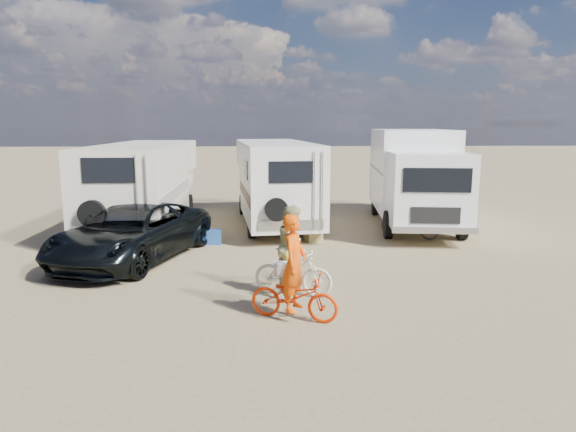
{
  "coord_description": "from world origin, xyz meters",
  "views": [
    {
      "loc": [
        -0.65,
        -9.79,
        3.42
      ],
      "look_at": [
        -0.16,
        1.84,
        1.3
      ],
      "focal_mm": 31.46,
      "sensor_mm": 36.0,
      "label": 1
    }
  ],
  "objects_px": {
    "rider_man": "(294,273)",
    "bike_parked": "(410,222)",
    "bike_woman": "(293,272)",
    "cooler": "(212,237)",
    "crate": "(313,235)",
    "bike_man": "(294,296)",
    "rv_left": "(145,186)",
    "box_truck": "(415,179)",
    "rider_woman": "(293,256)",
    "dark_suv": "(132,233)",
    "rv_main": "(275,184)"
  },
  "relations": [
    {
      "from": "rider_woman",
      "to": "cooler",
      "type": "relative_size",
      "value": 3.22
    },
    {
      "from": "cooler",
      "to": "rv_left",
      "type": "bearing_deg",
      "value": 132.1
    },
    {
      "from": "bike_parked",
      "to": "crate",
      "type": "bearing_deg",
      "value": 131.17
    },
    {
      "from": "bike_woman",
      "to": "bike_parked",
      "type": "distance_m",
      "value": 6.42
    },
    {
      "from": "rv_main",
      "to": "dark_suv",
      "type": "xyz_separation_m",
      "value": [
        -3.71,
        -4.56,
        -0.71
      ]
    },
    {
      "from": "dark_suv",
      "to": "rider_man",
      "type": "xyz_separation_m",
      "value": [
        3.9,
        -4.16,
        0.15
      ]
    },
    {
      "from": "rv_left",
      "to": "bike_parked",
      "type": "distance_m",
      "value": 8.67
    },
    {
      "from": "bike_woman",
      "to": "cooler",
      "type": "bearing_deg",
      "value": 42.79
    },
    {
      "from": "bike_parked",
      "to": "rider_woman",
      "type": "bearing_deg",
      "value": 177.81
    },
    {
      "from": "bike_woman",
      "to": "rider_man",
      "type": "height_order",
      "value": "rider_man"
    },
    {
      "from": "rider_woman",
      "to": "rider_man",
      "type": "bearing_deg",
      "value": -164.15
    },
    {
      "from": "cooler",
      "to": "bike_parked",
      "type": "bearing_deg",
      "value": 3.01
    },
    {
      "from": "bike_woman",
      "to": "bike_parked",
      "type": "bearing_deg",
      "value": -18.61
    },
    {
      "from": "crate",
      "to": "bike_man",
      "type": "bearing_deg",
      "value": -98.41
    },
    {
      "from": "rider_woman",
      "to": "box_truck",
      "type": "bearing_deg",
      "value": -14.62
    },
    {
      "from": "rv_left",
      "to": "dark_suv",
      "type": "relative_size",
      "value": 1.54
    },
    {
      "from": "box_truck",
      "to": "rider_man",
      "type": "relative_size",
      "value": 3.95
    },
    {
      "from": "rider_woman",
      "to": "cooler",
      "type": "distance_m",
      "value": 5.08
    },
    {
      "from": "box_truck",
      "to": "dark_suv",
      "type": "height_order",
      "value": "box_truck"
    },
    {
      "from": "crate",
      "to": "box_truck",
      "type": "bearing_deg",
      "value": 30.96
    },
    {
      "from": "bike_parked",
      "to": "rider_man",
      "type": "bearing_deg",
      "value": -176.72
    },
    {
      "from": "rv_main",
      "to": "crate",
      "type": "bearing_deg",
      "value": -74.28
    },
    {
      "from": "rider_man",
      "to": "crate",
      "type": "height_order",
      "value": "rider_man"
    },
    {
      "from": "bike_woman",
      "to": "bike_parked",
      "type": "relative_size",
      "value": 0.88
    },
    {
      "from": "rv_main",
      "to": "box_truck",
      "type": "height_order",
      "value": "box_truck"
    },
    {
      "from": "rv_left",
      "to": "rider_woman",
      "type": "distance_m",
      "value": 8.44
    },
    {
      "from": "rv_left",
      "to": "cooler",
      "type": "relative_size",
      "value": 15.06
    },
    {
      "from": "dark_suv",
      "to": "bike_parked",
      "type": "xyz_separation_m",
      "value": [
        7.78,
        2.25,
        -0.22
      ]
    },
    {
      "from": "dark_suv",
      "to": "bike_man",
      "type": "height_order",
      "value": "dark_suv"
    },
    {
      "from": "dark_suv",
      "to": "rider_woman",
      "type": "xyz_separation_m",
      "value": [
        3.94,
        -2.9,
        0.13
      ]
    },
    {
      "from": "rv_left",
      "to": "box_truck",
      "type": "distance_m",
      "value": 9.05
    },
    {
      "from": "rv_main",
      "to": "bike_woman",
      "type": "distance_m",
      "value": 7.52
    },
    {
      "from": "bike_man",
      "to": "rider_woman",
      "type": "xyz_separation_m",
      "value": [
        0.05,
        1.26,
        0.41
      ]
    },
    {
      "from": "rv_left",
      "to": "cooler",
      "type": "bearing_deg",
      "value": -46.04
    },
    {
      "from": "bike_man",
      "to": "crate",
      "type": "height_order",
      "value": "bike_man"
    },
    {
      "from": "bike_parked",
      "to": "rv_left",
      "type": "bearing_deg",
      "value": 111.62
    },
    {
      "from": "box_truck",
      "to": "rider_woman",
      "type": "bearing_deg",
      "value": -115.97
    },
    {
      "from": "rider_man",
      "to": "bike_parked",
      "type": "height_order",
      "value": "rider_man"
    },
    {
      "from": "rv_left",
      "to": "rider_woman",
      "type": "relative_size",
      "value": 4.68
    },
    {
      "from": "rider_woman",
      "to": "bike_parked",
      "type": "distance_m",
      "value": 6.43
    },
    {
      "from": "box_truck",
      "to": "rider_woman",
      "type": "xyz_separation_m",
      "value": [
        -4.48,
        -6.98,
        -0.78
      ]
    },
    {
      "from": "bike_man",
      "to": "bike_woman",
      "type": "relative_size",
      "value": 0.99
    },
    {
      "from": "box_truck",
      "to": "rider_man",
      "type": "height_order",
      "value": "box_truck"
    },
    {
      "from": "bike_man",
      "to": "rider_man",
      "type": "xyz_separation_m",
      "value": [
        -0.0,
        0.0,
        0.44
      ]
    },
    {
      "from": "rv_left",
      "to": "bike_man",
      "type": "relative_size",
      "value": 4.87
    },
    {
      "from": "box_truck",
      "to": "cooler",
      "type": "distance_m",
      "value": 7.15
    },
    {
      "from": "bike_woman",
      "to": "cooler",
      "type": "relative_size",
      "value": 3.11
    },
    {
      "from": "rv_main",
      "to": "rider_woman",
      "type": "relative_size",
      "value": 4.12
    },
    {
      "from": "bike_man",
      "to": "cooler",
      "type": "height_order",
      "value": "bike_man"
    },
    {
      "from": "rider_man",
      "to": "bike_parked",
      "type": "relative_size",
      "value": 0.94
    }
  ]
}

